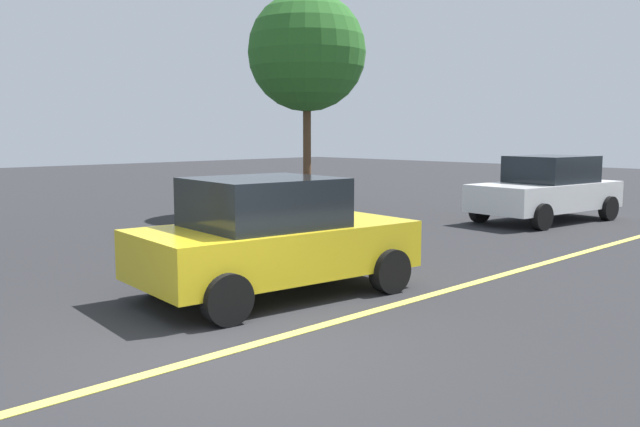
{
  "coord_description": "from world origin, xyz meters",
  "views": [
    {
      "loc": [
        -4.18,
        -5.57,
        2.3
      ],
      "look_at": [
        1.88,
        0.63,
        1.25
      ],
      "focal_mm": 37.81,
      "sensor_mm": 36.0,
      "label": 1
    }
  ],
  "objects": [
    {
      "name": "tree_centre_verge",
      "position": [
        8.75,
        8.17,
        4.48
      ],
      "size": [
        3.25,
        3.25,
        6.12
      ],
      "color": "#513823",
      "rests_on": "ground_plane"
    },
    {
      "name": "ground_plane",
      "position": [
        0.0,
        0.0,
        0.0
      ],
      "size": [
        80.0,
        80.0,
        0.0
      ],
      "primitive_type": "plane",
      "color": "#262628"
    },
    {
      "name": "car_yellow_far_lane",
      "position": [
        1.89,
        1.61,
        0.83
      ],
      "size": [
        4.13,
        2.48,
        1.67
      ],
      "color": "gold",
      "rests_on": "ground_plane"
    },
    {
      "name": "car_white_mid_road",
      "position": [
        12.16,
        2.73,
        0.84
      ],
      "size": [
        4.53,
        2.46,
        1.69
      ],
      "color": "white",
      "rests_on": "ground_plane"
    },
    {
      "name": "lane_marking_centre",
      "position": [
        3.0,
        0.0,
        0.01
      ],
      "size": [
        28.0,
        0.16,
        0.01
      ],
      "primitive_type": "cube",
      "color": "#E0D14C"
    }
  ]
}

